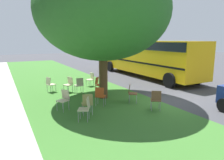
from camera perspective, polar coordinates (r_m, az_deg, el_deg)
name	(u,v)px	position (r m, az deg, el deg)	size (l,w,h in m)	color
ground	(164,101)	(10.69, 13.89, -5.57)	(80.00, 80.00, 0.00)	#424247
grass_verge	(106,111)	(8.96, -1.74, -8.45)	(48.00, 6.00, 0.01)	#3D752D
street_tree	(103,11)	(10.69, -2.52, 18.20)	(6.52, 6.52, 6.75)	brown
chair_0	(87,102)	(8.44, -6.70, -6.06)	(0.50, 0.50, 0.88)	olive
chair_1	(99,83)	(11.99, -3.65, -0.95)	(0.59, 0.59, 0.88)	#C64C1E
chair_2	(79,84)	(11.91, -8.87, -1.13)	(0.44, 0.43, 0.88)	beige
chair_3	(64,98)	(9.17, -12.93, -4.89)	(0.57, 0.57, 0.88)	beige
chair_4	(85,107)	(7.86, -7.19, -7.35)	(0.57, 0.57, 0.88)	beige
chair_5	(156,99)	(9.09, 11.81, -4.98)	(0.58, 0.57, 0.88)	brown
chair_6	(50,83)	(12.50, -16.42, -0.89)	(0.53, 0.54, 0.88)	beige
chair_7	(132,92)	(10.07, 5.32, -3.25)	(0.58, 0.58, 0.88)	brown
chair_8	(100,95)	(9.52, -3.23, -4.05)	(0.59, 0.59, 0.88)	#C64C1E
chair_9	(69,83)	(12.25, -11.62, -0.90)	(0.55, 0.55, 0.88)	beige
chair_10	(91,78)	(13.64, -5.76, 0.46)	(0.48, 0.48, 0.88)	beige
school_bus	(147,55)	(17.26, 9.47, 6.69)	(10.40, 2.80, 2.88)	yellow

